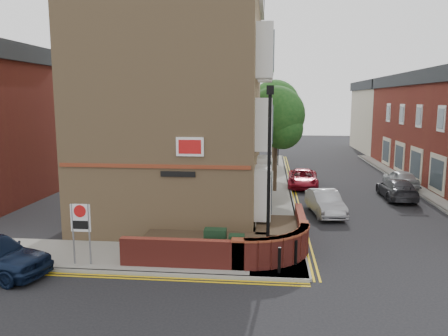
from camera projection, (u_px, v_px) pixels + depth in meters
ground at (219, 278)px, 14.68m from camera, size 120.00×120.00×0.00m
pavement_corner at (132, 257)px, 16.51m from camera, size 13.00×3.00×0.12m
pavement_main at (274, 185)px, 30.19m from camera, size 2.00×32.00×0.12m
kerb_side at (119, 272)px, 15.03m from camera, size 13.00×0.15×0.12m
kerb_main_near at (289, 186)px, 30.09m from camera, size 0.15×32.00×0.12m
kerb_main_far at (425, 198)px, 26.32m from camera, size 0.15×40.00×0.12m
yellow_lines_side at (116, 277)px, 14.80m from camera, size 13.00×0.28×0.01m
yellow_lines_main at (293, 187)px, 30.07m from camera, size 0.28×32.00×0.01m
corner_building at (181, 94)px, 21.86m from camera, size 8.95×10.40×13.60m
garden_wall at (227, 253)px, 17.14m from camera, size 6.80×6.00×1.20m
lamppost at (269, 175)px, 15.18m from camera, size 0.25×0.50×6.30m
utility_cabinet_large at (215, 245)px, 15.88m from camera, size 0.80×0.45×1.20m
utility_cabinet_small at (237, 250)px, 15.51m from camera, size 0.55×0.40×1.10m
bollard_near at (279, 260)px, 14.78m from camera, size 0.11×0.11×0.90m
bollard_far at (296, 253)px, 15.51m from camera, size 0.11×0.11×0.90m
zone_sign at (81, 223)px, 15.43m from camera, size 0.72×0.07×2.20m
far_terrace_cream at (383, 116)px, 49.91m from camera, size 5.40×12.40×8.00m
tree_near at (276, 119)px, 27.55m from camera, size 3.64×3.65×6.70m
tree_mid at (275, 109)px, 35.33m from camera, size 4.03×4.03×7.42m
tree_far at (274, 110)px, 43.23m from camera, size 3.81×3.81×7.00m
traffic_light_assembly at (278, 136)px, 38.57m from camera, size 0.20×0.16×4.20m
silver_car_near at (325, 203)px, 22.73m from camera, size 1.86×3.98×1.26m
red_car_main at (303, 178)px, 29.91m from camera, size 2.23×4.42×1.20m
grey_car_far at (397, 189)px, 26.32m from camera, size 1.75×4.26×1.23m
silver_car_far at (400, 179)px, 29.58m from camera, size 1.73×3.80×1.27m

